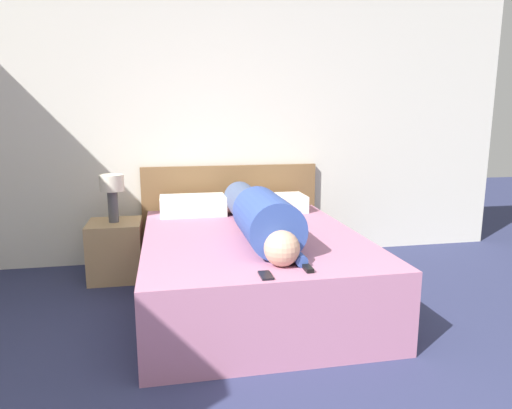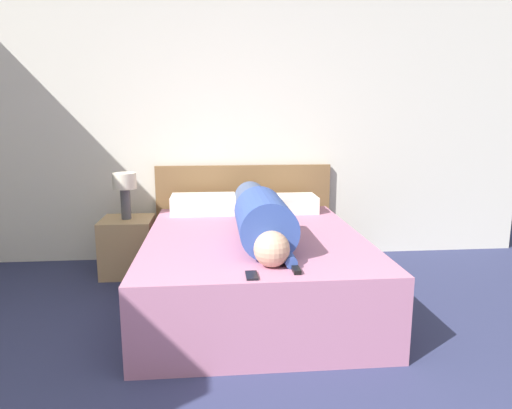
# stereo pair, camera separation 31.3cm
# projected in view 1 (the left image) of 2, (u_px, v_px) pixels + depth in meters

# --- Properties ---
(wall_back) EXTENTS (6.04, 0.06, 2.60)m
(wall_back) POSITION_uv_depth(u_px,v_px,m) (204.00, 123.00, 4.24)
(wall_back) COLOR silver
(wall_back) RESTS_ON ground_plane
(bed) EXTENTS (1.55, 1.97, 0.52)m
(bed) POSITION_uv_depth(u_px,v_px,m) (252.00, 268.00, 3.37)
(bed) COLOR #B2708E
(bed) RESTS_ON ground_plane
(headboard) EXTENTS (1.67, 0.04, 0.90)m
(headboard) POSITION_uv_depth(u_px,v_px,m) (231.00, 212.00, 4.38)
(headboard) COLOR brown
(headboard) RESTS_ON ground_plane
(nightstand) EXTENTS (0.43, 0.44, 0.49)m
(nightstand) POSITION_uv_depth(u_px,v_px,m) (116.00, 250.00, 3.86)
(nightstand) COLOR tan
(nightstand) RESTS_ON ground_plane
(table_lamp) EXTENTS (0.20, 0.20, 0.40)m
(table_lamp) POSITION_uv_depth(u_px,v_px,m) (112.00, 189.00, 3.76)
(table_lamp) COLOR #4C4C51
(table_lamp) RESTS_ON nightstand
(person_lying) EXTENTS (0.35, 1.64, 0.35)m
(person_lying) POSITION_uv_depth(u_px,v_px,m) (259.00, 215.00, 3.23)
(person_lying) COLOR tan
(person_lying) RESTS_ON bed
(pillow_near_headboard) EXTENTS (0.56, 0.33, 0.16)m
(pillow_near_headboard) POSITION_uv_depth(u_px,v_px,m) (193.00, 205.00, 3.97)
(pillow_near_headboard) COLOR silver
(pillow_near_headboard) RESTS_ON bed
(pillow_second) EXTENTS (0.53, 0.33, 0.15)m
(pillow_second) POSITION_uv_depth(u_px,v_px,m) (275.00, 203.00, 4.12)
(pillow_second) COLOR silver
(pillow_second) RESTS_ON bed
(tv_remote) EXTENTS (0.04, 0.15, 0.02)m
(tv_remote) POSITION_uv_depth(u_px,v_px,m) (307.00, 267.00, 2.57)
(tv_remote) COLOR black
(tv_remote) RESTS_ON bed
(cell_phone) EXTENTS (0.06, 0.13, 0.01)m
(cell_phone) POSITION_uv_depth(u_px,v_px,m) (266.00, 275.00, 2.45)
(cell_phone) COLOR black
(cell_phone) RESTS_ON bed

